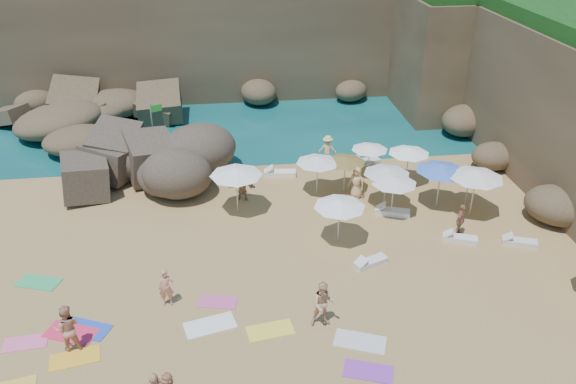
{
  "coord_description": "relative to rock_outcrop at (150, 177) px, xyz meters",
  "views": [
    {
      "loc": [
        -0.84,
        -19.57,
        14.52
      ],
      "look_at": [
        2.0,
        3.0,
        2.0
      ],
      "focal_mm": 35.0,
      "sensor_mm": 36.0,
      "label": 1
    }
  ],
  "objects": [
    {
      "name": "ground",
      "position": [
        5.05,
        -9.38,
        0.0
      ],
      "size": [
        120.0,
        120.0,
        0.0
      ],
      "primitive_type": "plane",
      "color": "tan",
      "rests_on": "ground"
    },
    {
      "name": "seawater",
      "position": [
        5.05,
        20.62,
        0.0
      ],
      "size": [
        120.0,
        120.0,
        0.0
      ],
      "primitive_type": "plane",
      "color": "#0C4751",
      "rests_on": "ground"
    },
    {
      "name": "cliff_back",
      "position": [
        7.05,
        15.62,
        4.0
      ],
      "size": [
        44.0,
        8.0,
        8.0
      ],
      "primitive_type": "cube",
      "color": "brown",
      "rests_on": "ground"
    },
    {
      "name": "cliff_corner",
      "position": [
        22.05,
        10.62,
        4.0
      ],
      "size": [
        10.0,
        12.0,
        8.0
      ],
      "primitive_type": "cube",
      "color": "brown",
      "rests_on": "ground"
    },
    {
      "name": "rock_promontory",
      "position": [
        -5.95,
        6.62,
        0.0
      ],
      "size": [
        12.0,
        7.0,
        2.0
      ],
      "primitive_type": null,
      "color": "brown",
      "rests_on": "ground"
    },
    {
      "name": "marina_masts",
      "position": [
        -11.45,
        20.62,
        3.0
      ],
      "size": [
        3.1,
        0.1,
        6.0
      ],
      "color": "white",
      "rests_on": "ground"
    },
    {
      "name": "rock_outcrop",
      "position": [
        0.0,
        0.0,
        0.0
      ],
      "size": [
        8.6,
        7.54,
        2.87
      ],
      "primitive_type": null,
      "rotation": [
        0.0,
        0.0,
        -0.35
      ],
      "color": "brown",
      "rests_on": "ground"
    },
    {
      "name": "flag_pole",
      "position": [
        0.31,
        2.05,
        2.3
      ],
      "size": [
        0.68,
        0.28,
        3.6
      ],
      "color": "silver",
      "rests_on": "ground"
    },
    {
      "name": "parasol_0",
      "position": [
        12.24,
        -1.39,
        1.77
      ],
      "size": [
        2.04,
        2.04,
        1.92
      ],
      "color": "silver",
      "rests_on": "ground"
    },
    {
      "name": "parasol_1",
      "position": [
        14.11,
        -2.48,
        1.94
      ],
      "size": [
        2.24,
        2.24,
        2.12
      ],
      "color": "silver",
      "rests_on": "ground"
    },
    {
      "name": "parasol_2",
      "position": [
        9.02,
        -3.06,
        1.97
      ],
      "size": [
        2.27,
        2.27,
        2.15
      ],
      "color": "silver",
      "rests_on": "ground"
    },
    {
      "name": "parasol_3",
      "position": [
        12.2,
        -4.85,
        2.03
      ],
      "size": [
        2.33,
        2.33,
        2.21
      ],
      "color": "silver",
      "rests_on": "ground"
    },
    {
      "name": "parasol_4",
      "position": [
        16.23,
        -6.22,
        2.28
      ],
      "size": [
        2.63,
        2.63,
        2.49
      ],
      "color": "silver",
      "rests_on": "ground"
    },
    {
      "name": "parasol_5",
      "position": [
        4.74,
        -4.47,
        2.26
      ],
      "size": [
        2.6,
        2.6,
        2.46
      ],
      "color": "silver",
      "rests_on": "ground"
    },
    {
      "name": "parasol_6",
      "position": [
        10.5,
        -3.0,
        1.88
      ],
      "size": [
        2.17,
        2.17,
        2.05
      ],
      "color": "silver",
      "rests_on": "ground"
    },
    {
      "name": "parasol_7",
      "position": [
        12.32,
        -5.74,
        1.94
      ],
      "size": [
        2.24,
        2.24,
        2.12
      ],
      "color": "silver",
      "rests_on": "ground"
    },
    {
      "name": "parasol_8",
      "position": [
        16.35,
        -5.34,
        1.75
      ],
      "size": [
        2.02,
        2.02,
        1.91
      ],
      "color": "silver",
      "rests_on": "ground"
    },
    {
      "name": "parasol_9",
      "position": [
        9.19,
        -7.77,
        2.04
      ],
      "size": [
        2.35,
        2.35,
        2.22
      ],
      "color": "silver",
      "rests_on": "ground"
    },
    {
      "name": "parasol_10",
      "position": [
        14.87,
        -5.19,
        2.2
      ],
      "size": [
        2.54,
        2.54,
        2.4
      ],
      "color": "silver",
      "rests_on": "ground"
    },
    {
      "name": "lounger_0",
      "position": [
        7.29,
        -0.78,
        0.14
      ],
      "size": [
        1.87,
        0.8,
        0.28
      ],
      "primitive_type": "cube",
      "rotation": [
        0.0,
        0.0,
        -0.11
      ],
      "color": "white",
      "rests_on": "ground"
    },
    {
      "name": "lounger_1",
      "position": [
        12.4,
        -5.73,
        0.13
      ],
      "size": [
        1.81,
        1.11,
        0.27
      ],
      "primitive_type": "cube",
      "rotation": [
        0.0,
        0.0,
        -0.34
      ],
      "color": "white",
      "rests_on": "ground"
    },
    {
      "name": "lounger_2",
      "position": [
        12.45,
        0.05,
        0.14
      ],
      "size": [
        1.87,
        0.93,
        0.28
      ],
      "primitive_type": "cube",
      "rotation": [
        0.0,
        0.0,
        0.2
      ],
      "color": "silver",
      "rests_on": "ground"
    },
    {
      "name": "lounger_3",
      "position": [
        14.82,
        -8.42,
        0.12
      ],
      "size": [
        1.64,
        1.04,
        0.24
      ],
      "primitive_type": "cube",
      "rotation": [
        0.0,
        0.0,
        -0.36
      ],
      "color": "silver",
      "rests_on": "ground"
    },
    {
      "name": "lounger_4",
      "position": [
        17.42,
        -9.03,
        0.12
      ],
      "size": [
        1.62,
        1.0,
        0.24
      ],
      "primitive_type": "cube",
      "rotation": [
        0.0,
        0.0,
        -0.34
      ],
      "color": "silver",
      "rests_on": "ground"
    },
    {
      "name": "lounger_5",
      "position": [
        10.26,
        -9.71,
        0.12
      ],
      "size": [
        1.62,
        1.08,
        0.24
      ],
      "primitive_type": "cube",
      "rotation": [
        0.0,
        0.0,
        0.41
      ],
      "color": "silver",
      "rests_on": "ground"
    },
    {
      "name": "towel_1",
      "position": [
        -3.31,
        -12.81,
        0.01
      ],
      "size": [
        1.59,
        0.89,
        0.03
      ],
      "primitive_type": "cube",
      "rotation": [
        0.0,
        0.0,
        0.08
      ],
      "color": "pink",
      "rests_on": "ground"
    },
    {
      "name": "towel_2",
      "position": [
        -1.38,
        -13.81,
        0.01
      ],
      "size": [
        1.82,
        1.16,
        0.03
      ],
      "primitive_type": "cube",
      "rotation": [
        0.0,
        0.0,
        0.2
      ],
      "color": "yellow",
      "rests_on": "ground"
    },
    {
      "name": "towel_5",
      "position": [
        3.31,
        -12.72,
        0.02
      ],
      "size": [
        2.05,
        1.37,
        0.03
      ],
      "primitive_type": "cube",
      "rotation": [
        0.0,
        0.0,
        0.25
      ],
      "color": "white",
      "rests_on": "ground"
    },
    {
      "name": "towel_6",
      "position": [
        8.63,
        -15.67,
        0.01
      ],
      "size": [
        1.86,
        1.35,
        0.03
      ],
      "primitive_type": "cube",
      "rotation": [
        0.0,
        0.0,
        -0.34
      ],
      "color": "purple",
      "rests_on": "ground"
    },
    {
      "name": "towel_7",
      "position": [
        -1.78,
        -12.5,
        0.02
      ],
      "size": [
        2.1,
        1.59,
        0.03
      ],
      "primitive_type": "cube",
      "rotation": [
        0.0,
        0.0,
        -0.39
      ],
      "color": "#F02A50",
      "rests_on": "ground"
    },
    {
      "name": "towel_8",
      "position": [
        -1.28,
        -12.33,
        0.02
      ],
      "size": [
        2.02,
        1.56,
        0.03
      ],
      "primitive_type": "cube",
      "rotation": [
        0.0,
        0.0,
        -0.41
      ],
      "color": "blue",
      "rests_on": "ground"
    },
    {
      "name": "towel_9",
      "position": [
        3.61,
        -11.4,
        0.01
      ],
      "size": [
        1.66,
        1.08,
        0.03
      ],
      "primitive_type": "cube",
      "rotation": [
        0.0,
        0.0,
        -0.22
      ],
      "color": "#D35292",
      "rests_on": "ground"
    },
    {
      "name": "towel_11",
      "position": [
        -3.75,
        -9.23,
        0.02
      ],
      "size": [
        1.92,
        1.38,
        0.03
      ],
      "primitive_type": "cube",
      "rotation": [
        0.0,
        0.0,
        -0.33
      ],
      "color": "#31AC61",
      "rests_on": "ground"
    },
    {
      "name": "towel_12",
      "position": [
        5.52,
        -13.27,
        0.02
      ],
      "size": [
        1.82,
        1.1,
        0.03
      ],
      "primitive_type": "cube",
      "rotation": [
        0.0,
        0.0,
        0.15
      ],
      "color": "yellow",
      "rests_on": "ground"
    },
    {
      "name": "towel_13",
      "position": [
        8.69,
        -14.25,
        0.02
      ],
      "size": [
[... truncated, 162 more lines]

